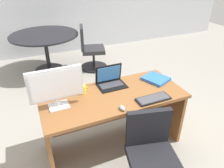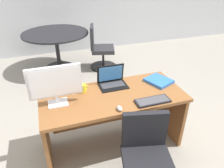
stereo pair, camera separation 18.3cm
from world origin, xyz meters
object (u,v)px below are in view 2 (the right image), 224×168
desk (112,108)px  office_chair (146,163)px  laptop (112,79)px  desk_lamp (67,72)px  meeting_chair_near (100,51)px  book (159,81)px  monitor (55,83)px  coffee_mug (83,88)px  meeting_table (56,42)px  keyboard (153,101)px  mouse (119,108)px

desk → office_chair: 0.73m
laptop → office_chair: 1.01m
desk_lamp → meeting_chair_near: bearing=65.5°
desk → book: 0.67m
monitor → coffee_mug: size_ratio=5.35×
meeting_table → meeting_chair_near: bearing=-15.4°
laptop → meeting_chair_near: laptop is taller
meeting_chair_near → monitor: bearing=-115.6°
coffee_mug → office_chair: 1.03m
desk → laptop: laptop is taller
coffee_mug → meeting_chair_near: size_ratio=0.11×
meeting_table → desk_lamp: bearing=-91.4°
monitor → meeting_chair_near: 2.53m
monitor → coffee_mug: monitor is taller
keyboard → book: (0.27, 0.36, 0.01)m
keyboard → meeting_chair_near: meeting_chair_near is taller
monitor → mouse: bearing=-28.1°
mouse → book: mouse is taller
desk_lamp → coffee_mug: size_ratio=3.51×
desk_lamp → coffee_mug: (0.15, -0.07, -0.20)m
mouse → meeting_chair_near: bearing=79.0°
monitor → book: bearing=3.9°
monitor → coffee_mug: bearing=26.2°
keyboard → desk_lamp: (-0.80, 0.49, 0.24)m
keyboard → desk: bearing=139.4°
office_chair → meeting_chair_near: size_ratio=0.88×
laptop → meeting_table: (-0.45, 2.23, -0.21)m
laptop → book: size_ratio=0.90×
coffee_mug → laptop: bearing=11.2°
mouse → office_chair: bearing=-68.2°
mouse → desk_lamp: size_ratio=0.26×
monitor → mouse: 0.68m
book → office_chair: office_chair is taller
meeting_table → mouse: bearing=-82.5°
desk → meeting_chair_near: meeting_chair_near is taller
laptop → monitor: bearing=-161.7°
monitor → keyboard: bearing=-16.3°
mouse → book: size_ratio=0.24×
desk → keyboard: 0.52m
desk → laptop: 0.35m
meeting_table → meeting_chair_near: 0.92m
book → desk: bearing=-174.7°
meeting_chair_near → keyboard: bearing=-92.6°
laptop → coffee_mug: (-0.36, -0.07, -0.02)m
office_chair → meeting_chair_near: 2.91m
desk → mouse: 0.40m
book → meeting_table: bearing=113.2°
meeting_table → coffee_mug: bearing=-87.6°
desk_lamp → office_chair: (0.57, -0.89, -0.66)m
keyboard → office_chair: 0.62m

